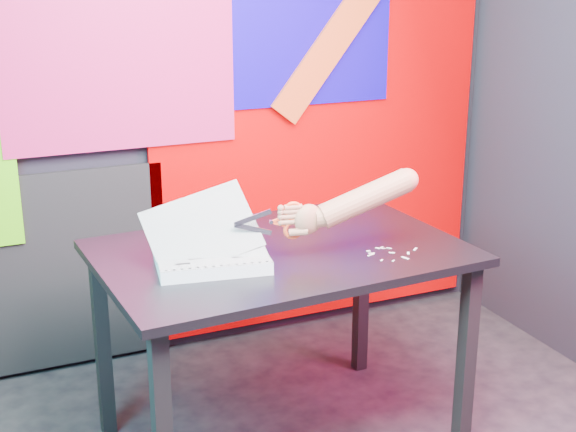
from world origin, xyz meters
name	(u,v)px	position (x,y,z in m)	size (l,w,h in m)	color
room	(344,101)	(0.00, 0.00, 1.35)	(3.01, 3.01, 2.71)	black
backdrop	(196,140)	(0.06, 1.46, 0.96)	(2.88, 0.05, 2.08)	#CC0002
work_table	(280,273)	(0.08, 0.60, 0.66)	(1.26, 0.88, 0.75)	black
printout_stack	(211,258)	(-0.19, 0.54, 0.78)	(0.40, 0.31, 0.27)	white
scissors	(288,221)	(0.06, 0.48, 0.89)	(0.22, 0.05, 0.13)	silver
hand_forearm	(356,202)	(0.28, 0.44, 0.93)	(0.46, 0.14, 0.20)	#B66550
paper_clippings	(389,253)	(0.40, 0.41, 0.75)	(0.19, 0.14, 0.00)	silver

